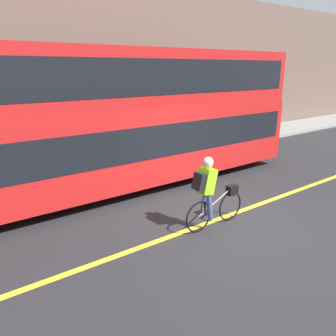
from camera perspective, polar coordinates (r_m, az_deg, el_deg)
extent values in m
plane|color=#232326|center=(7.96, 8.70, -8.40)|extent=(80.00, 80.00, 0.00)
cube|color=yellow|center=(7.90, 9.19, -8.61)|extent=(50.00, 0.14, 0.01)
cube|color=gray|center=(12.61, -10.68, 1.46)|extent=(60.00, 2.48, 0.13)
cube|color=brown|center=(13.43, -14.17, 16.33)|extent=(60.00, 0.30, 6.67)
cylinder|color=black|center=(11.69, 7.33, 2.60)|extent=(1.00, 0.30, 1.00)
cube|color=#B21919|center=(9.49, -8.25, 4.11)|extent=(11.37, 2.51, 1.99)
cube|color=black|center=(9.44, -8.31, 5.52)|extent=(10.91, 2.53, 0.88)
cube|color=#B21919|center=(9.25, -8.74, 14.98)|extent=(11.37, 2.41, 1.60)
cube|color=black|center=(9.25, -8.76, 15.48)|extent=(10.91, 2.43, 0.89)
torus|color=black|center=(7.70, 10.77, -6.55)|extent=(0.70, 0.04, 0.70)
torus|color=black|center=(7.09, 5.36, -8.48)|extent=(0.70, 0.04, 0.70)
cylinder|color=slate|center=(7.30, 8.26, -5.89)|extent=(0.97, 0.03, 0.48)
cylinder|color=slate|center=(7.05, 6.13, -6.35)|extent=(0.03, 0.03, 0.51)
cube|color=black|center=(7.58, 11.09, -3.78)|extent=(0.26, 0.16, 0.22)
cube|color=#8CE019|center=(6.90, 6.68, -2.20)|extent=(0.37, 0.32, 0.58)
cube|color=black|center=(6.77, 5.43, -2.38)|extent=(0.21, 0.26, 0.38)
cylinder|color=#384C7A|center=(7.20, 6.27, -6.30)|extent=(0.22, 0.11, 0.63)
cylinder|color=#384C7A|center=(7.08, 7.25, -6.75)|extent=(0.19, 0.11, 0.63)
sphere|color=tan|center=(6.82, 7.03, 0.69)|extent=(0.19, 0.19, 0.19)
sphere|color=silver|center=(6.81, 7.04, 1.03)|extent=(0.21, 0.21, 0.21)
cylinder|color=#59595B|center=(13.68, 0.33, 8.97)|extent=(0.07, 0.07, 2.68)
cube|color=white|center=(13.53, 0.45, 13.61)|extent=(0.36, 0.02, 0.36)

